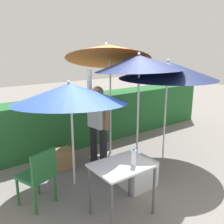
{
  "coord_description": "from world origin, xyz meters",
  "views": [
    {
      "loc": [
        -2.7,
        -3.38,
        2.3
      ],
      "look_at": [
        0.0,
        0.3,
        1.1
      ],
      "focal_mm": 39.9,
      "sensor_mm": 36.0,
      "label": 1
    }
  ],
  "objects_px": {
    "umbrella_orange": "(139,63)",
    "umbrella_rainbow": "(70,93)",
    "person_vendor": "(98,121)",
    "chair_plastic": "(39,174)",
    "bottle_water": "(134,158)",
    "umbrella_yellow": "(108,52)",
    "umbrella_navy": "(168,70)",
    "folding_table": "(122,171)",
    "cooler_box": "(138,174)",
    "crate_cardboard": "(63,159)"
  },
  "relations": [
    {
      "from": "chair_plastic",
      "to": "bottle_water",
      "type": "bearing_deg",
      "value": -46.42
    },
    {
      "from": "umbrella_rainbow",
      "to": "chair_plastic",
      "type": "xyz_separation_m",
      "value": [
        -0.67,
        -0.23,
        -1.08
      ]
    },
    {
      "from": "person_vendor",
      "to": "bottle_water",
      "type": "xyz_separation_m",
      "value": [
        -0.43,
        -1.53,
        -0.05
      ]
    },
    {
      "from": "person_vendor",
      "to": "crate_cardboard",
      "type": "distance_m",
      "value": 1.02
    },
    {
      "from": "chair_plastic",
      "to": "umbrella_navy",
      "type": "bearing_deg",
      "value": 1.26
    },
    {
      "from": "crate_cardboard",
      "to": "bottle_water",
      "type": "xyz_separation_m",
      "value": [
        0.15,
        -1.9,
        0.7
      ]
    },
    {
      "from": "folding_table",
      "to": "umbrella_yellow",
      "type": "bearing_deg",
      "value": 59.43
    },
    {
      "from": "umbrella_navy",
      "to": "crate_cardboard",
      "type": "height_order",
      "value": "umbrella_navy"
    },
    {
      "from": "umbrella_orange",
      "to": "bottle_water",
      "type": "xyz_separation_m",
      "value": [
        -1.01,
        -1.05,
        -1.14
      ]
    },
    {
      "from": "umbrella_orange",
      "to": "person_vendor",
      "type": "distance_m",
      "value": 1.31
    },
    {
      "from": "person_vendor",
      "to": "crate_cardboard",
      "type": "bearing_deg",
      "value": 147.84
    },
    {
      "from": "umbrella_yellow",
      "to": "folding_table",
      "type": "height_order",
      "value": "umbrella_yellow"
    },
    {
      "from": "umbrella_yellow",
      "to": "folding_table",
      "type": "relative_size",
      "value": 3.35
    },
    {
      "from": "umbrella_orange",
      "to": "folding_table",
      "type": "height_order",
      "value": "umbrella_orange"
    },
    {
      "from": "chair_plastic",
      "to": "cooler_box",
      "type": "xyz_separation_m",
      "value": [
        1.52,
        -0.47,
        -0.28
      ]
    },
    {
      "from": "cooler_box",
      "to": "bottle_water",
      "type": "bearing_deg",
      "value": -137.64
    },
    {
      "from": "bottle_water",
      "to": "crate_cardboard",
      "type": "bearing_deg",
      "value": 94.66
    },
    {
      "from": "umbrella_navy",
      "to": "crate_cardboard",
      "type": "bearing_deg",
      "value": 156.45
    },
    {
      "from": "umbrella_rainbow",
      "to": "umbrella_yellow",
      "type": "relative_size",
      "value": 0.69
    },
    {
      "from": "person_vendor",
      "to": "umbrella_navy",
      "type": "bearing_deg",
      "value": -19.34
    },
    {
      "from": "umbrella_orange",
      "to": "umbrella_navy",
      "type": "xyz_separation_m",
      "value": [
        0.77,
        0.01,
        -0.16
      ]
    },
    {
      "from": "chair_plastic",
      "to": "cooler_box",
      "type": "bearing_deg",
      "value": -17.17
    },
    {
      "from": "chair_plastic",
      "to": "folding_table",
      "type": "distance_m",
      "value": 1.23
    },
    {
      "from": "umbrella_orange",
      "to": "folding_table",
      "type": "bearing_deg",
      "value": -139.83
    },
    {
      "from": "umbrella_yellow",
      "to": "umbrella_orange",
      "type": "bearing_deg",
      "value": -89.92
    },
    {
      "from": "crate_cardboard",
      "to": "folding_table",
      "type": "relative_size",
      "value": 0.51
    },
    {
      "from": "umbrella_yellow",
      "to": "chair_plastic",
      "type": "distance_m",
      "value": 2.76
    },
    {
      "from": "umbrella_navy",
      "to": "chair_plastic",
      "type": "bearing_deg",
      "value": -178.74
    },
    {
      "from": "umbrella_navy",
      "to": "person_vendor",
      "type": "height_order",
      "value": "umbrella_navy"
    },
    {
      "from": "umbrella_orange",
      "to": "crate_cardboard",
      "type": "bearing_deg",
      "value": 143.95
    },
    {
      "from": "folding_table",
      "to": "person_vendor",
      "type": "bearing_deg",
      "value": 69.23
    },
    {
      "from": "umbrella_rainbow",
      "to": "person_vendor",
      "type": "distance_m",
      "value": 1.01
    },
    {
      "from": "chair_plastic",
      "to": "bottle_water",
      "type": "distance_m",
      "value": 1.43
    },
    {
      "from": "umbrella_navy",
      "to": "cooler_box",
      "type": "distance_m",
      "value": 2.09
    },
    {
      "from": "umbrella_orange",
      "to": "umbrella_rainbow",
      "type": "bearing_deg",
      "value": 172.21
    },
    {
      "from": "chair_plastic",
      "to": "bottle_water",
      "type": "height_order",
      "value": "bottle_water"
    },
    {
      "from": "umbrella_rainbow",
      "to": "umbrella_orange",
      "type": "xyz_separation_m",
      "value": [
        1.28,
        -0.18,
        0.43
      ]
    },
    {
      "from": "chair_plastic",
      "to": "crate_cardboard",
      "type": "distance_m",
      "value": 1.24
    },
    {
      "from": "umbrella_yellow",
      "to": "folding_table",
      "type": "bearing_deg",
      "value": -120.57
    },
    {
      "from": "chair_plastic",
      "to": "umbrella_rainbow",
      "type": "bearing_deg",
      "value": 18.9
    },
    {
      "from": "person_vendor",
      "to": "bottle_water",
      "type": "bearing_deg",
      "value": -105.9
    },
    {
      "from": "umbrella_orange",
      "to": "umbrella_yellow",
      "type": "distance_m",
      "value": 0.95
    },
    {
      "from": "umbrella_yellow",
      "to": "umbrella_navy",
      "type": "bearing_deg",
      "value": -50.51
    },
    {
      "from": "umbrella_rainbow",
      "to": "chair_plastic",
      "type": "relative_size",
      "value": 2.09
    },
    {
      "from": "umbrella_rainbow",
      "to": "umbrella_yellow",
      "type": "bearing_deg",
      "value": 30.68
    },
    {
      "from": "umbrella_rainbow",
      "to": "folding_table",
      "type": "xyz_separation_m",
      "value": [
        0.18,
        -1.11,
        -0.92
      ]
    },
    {
      "from": "umbrella_rainbow",
      "to": "bottle_water",
      "type": "relative_size",
      "value": 7.74
    },
    {
      "from": "umbrella_orange",
      "to": "cooler_box",
      "type": "height_order",
      "value": "umbrella_orange"
    },
    {
      "from": "umbrella_rainbow",
      "to": "crate_cardboard",
      "type": "xyz_separation_m",
      "value": [
        0.12,
        0.67,
        -1.41
      ]
    },
    {
      "from": "bottle_water",
      "to": "umbrella_rainbow",
      "type": "bearing_deg",
      "value": 102.71
    }
  ]
}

